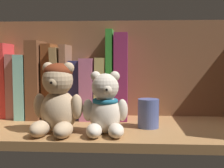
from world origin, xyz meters
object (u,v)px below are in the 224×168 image
book_9 (89,88)px  book_4 (39,79)px  teddy_bear_smaller (105,107)px  pillar_candle (148,113)px  book_1 (6,80)px  book_12 (121,76)px  book_2 (17,86)px  teddy_bear_larger (57,100)px  book_7 (67,81)px  book_3 (27,86)px  book_5 (50,81)px  book_6 (60,83)px  book_10 (101,88)px  book_8 (76,89)px  book_11 (110,75)px

book_9 → book_4: bearing=180.0°
teddy_bear_smaller → pillar_candle: teddy_bear_smaller is taller
book_1 → book_12: book_12 is taller
book_9 → pillar_candle: bearing=-37.2°
book_2 → teddy_bear_larger: book_2 is taller
book_9 → pillar_candle: 20.56cm
book_2 → book_7: book_7 is taller
book_12 → book_7: bearing=180.0°
book_3 → teddy_bear_larger: (13.42, -18.68, -1.30)cm
teddy_bear_larger → teddy_bear_smaller: size_ratio=1.14×
book_2 → book_7: 14.56cm
book_12 → book_2: bearing=180.0°
book_7 → teddy_bear_smaller: bearing=-56.7°
book_1 → book_12: bearing=0.0°
book_1 → book_4: book_4 is taller
book_1 → book_9: bearing=0.0°
book_7 → teddy_bear_smaller: book_7 is taller
book_5 → book_9: book_5 is taller
book_6 → pillar_candle: (24.17, -12.08, -6.22)cm
book_2 → book_12: bearing=0.0°
book_7 → teddy_bear_smaller: size_ratio=1.47×
book_7 → teddy_bear_larger: 18.96cm
book_5 → book_10: book_5 is taller
book_6 → book_8: size_ratio=1.22×
book_7 → book_12: (15.19, 0.00, 1.50)cm
book_4 → book_2: bearing=180.0°
book_8 → book_3: bearing=180.0°
teddy_bear_larger → teddy_bear_smaller: bearing=-0.4°
book_7 → pillar_candle: bearing=-28.7°
book_2 → teddy_bear_smaller: bearing=-35.0°
book_10 → book_12: 6.48cm
teddy_bear_larger → book_10: bearing=67.5°
book_3 → book_12: bearing=0.0°
book_10 → teddy_bear_larger: book_10 is taller
book_6 → book_11: bearing=0.0°
book_1 → book_9: (23.69, 0.00, -2.03)cm
book_10 → teddy_bear_smaller: size_ratio=1.22×
book_10 → book_4: bearing=180.0°
book_6 → book_7: 2.15cm
book_2 → pillar_candle: book_2 is taller
book_4 → pillar_candle: 33.33cm
book_6 → pillar_candle: size_ratio=2.82×
book_4 → book_9: size_ratio=1.28×
book_3 → pillar_candle: 36.12cm
book_8 → book_11: bearing=0.0°
book_1 → book_8: 20.29cm
book_8 → teddy_bear_larger: size_ratio=1.01×
book_12 → teddy_bear_smaller: bearing=-98.7°
book_8 → pillar_candle: book_8 is taller
book_4 → book_7: size_ratio=1.05×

